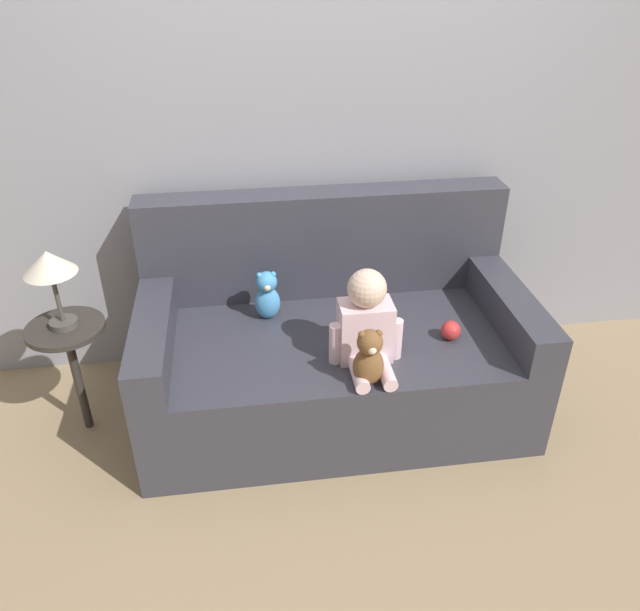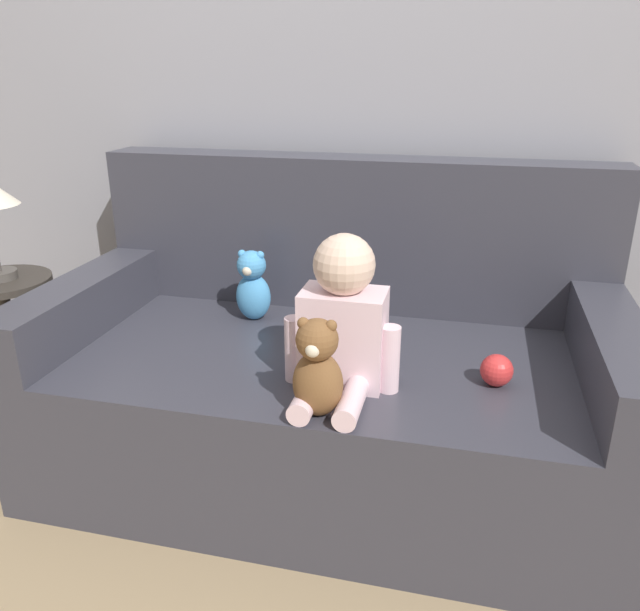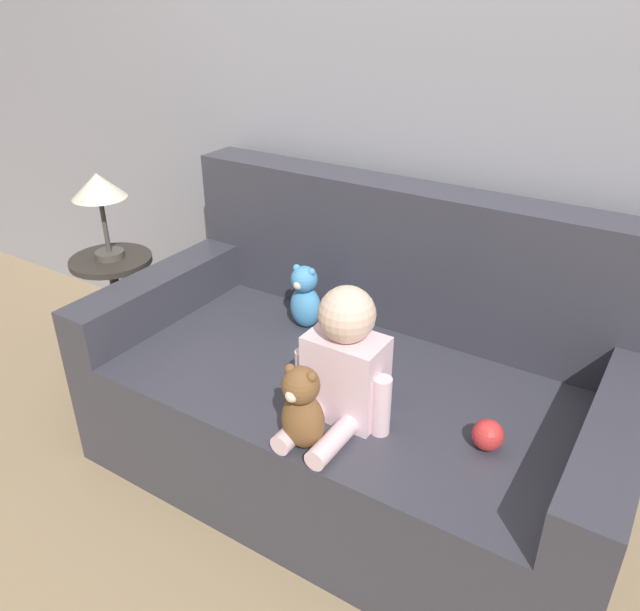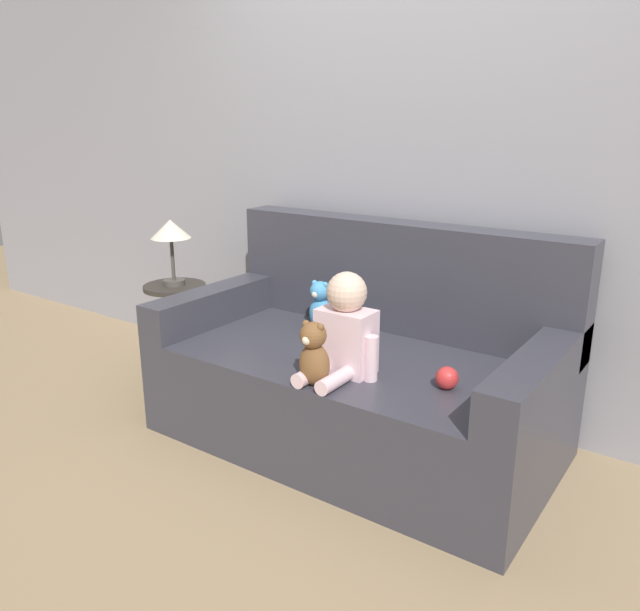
# 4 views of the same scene
# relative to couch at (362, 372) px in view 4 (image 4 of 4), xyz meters

# --- Properties ---
(ground_plane) EXTENTS (12.00, 12.00, 0.00)m
(ground_plane) POSITION_rel_couch_xyz_m (0.00, -0.07, -0.33)
(ground_plane) COLOR #9E8460
(wall_back) EXTENTS (8.00, 0.05, 2.60)m
(wall_back) POSITION_rel_couch_xyz_m (0.00, 0.50, 0.97)
(wall_back) COLOR #93939E
(wall_back) RESTS_ON ground_plane
(couch) EXTENTS (1.81, 0.97, 1.00)m
(couch) POSITION_rel_couch_xyz_m (0.00, 0.00, 0.00)
(couch) COLOR #383842
(couch) RESTS_ON ground_plane
(person_baby) EXTENTS (0.32, 0.35, 0.43)m
(person_baby) POSITION_rel_couch_xyz_m (0.09, -0.30, 0.31)
(person_baby) COLOR silver
(person_baby) RESTS_ON couch
(teddy_bear_brown) EXTENTS (0.13, 0.12, 0.27)m
(teddy_bear_brown) POSITION_rel_couch_xyz_m (0.07, -0.48, 0.26)
(teddy_bear_brown) COLOR brown
(teddy_bear_brown) RESTS_ON couch
(plush_toy_side) EXTENTS (0.12, 0.12, 0.25)m
(plush_toy_side) POSITION_rel_couch_xyz_m (-0.30, 0.09, 0.25)
(plush_toy_side) COLOR #4C9EDB
(plush_toy_side) RESTS_ON couch
(toy_ball) EXTENTS (0.09, 0.09, 0.09)m
(toy_ball) POSITION_rel_couch_xyz_m (0.51, -0.21, 0.17)
(toy_ball) COLOR red
(toy_ball) RESTS_ON couch
(side_table) EXTENTS (0.34, 0.34, 0.95)m
(side_table) POSITION_rel_couch_xyz_m (-1.21, -0.05, 0.38)
(side_table) COLOR #332D28
(side_table) RESTS_ON ground_plane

